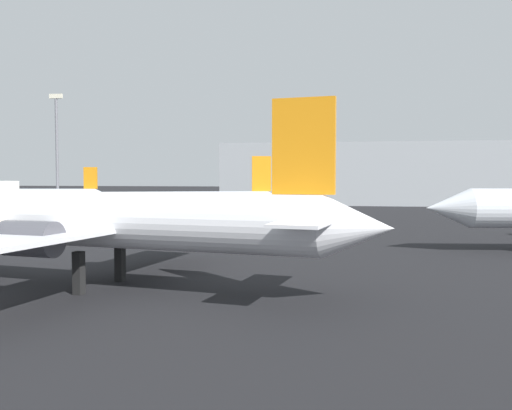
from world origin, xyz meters
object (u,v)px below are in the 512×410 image
object	(u,v)px
airplane_at_gate	(84,219)
airplane_far_left	(35,196)
light_mast_left	(57,145)
airplane_distant	(187,201)

from	to	relation	value
airplane_at_gate	airplane_far_left	bearing A→B (deg)	-47.07
light_mast_left	airplane_at_gate	bearing A→B (deg)	-59.39
airplane_at_gate	airplane_far_left	size ratio (longest dim) A/B	1.32
airplane_far_left	airplane_distant	bearing A→B (deg)	146.46
airplane_distant	airplane_far_left	world-z (taller)	airplane_distant
airplane_far_left	light_mast_left	distance (m)	11.77
airplane_distant	airplane_far_left	xyz separation A→B (m)	(-31.44, 14.93, -0.21)
airplane_distant	light_mast_left	xyz separation A→B (m)	(-31.45, 22.47, 8.83)
airplane_at_gate	airplane_distant	bearing A→B (deg)	-71.97
airplane_far_left	light_mast_left	bearing A→B (deg)	-98.00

